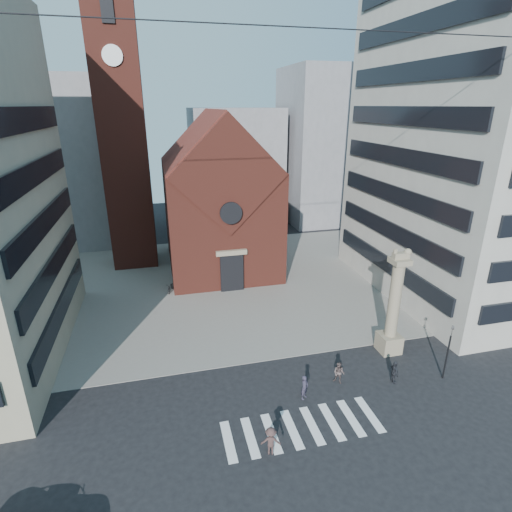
{
  "coord_description": "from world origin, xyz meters",
  "views": [
    {
      "loc": [
        -6.76,
        -20.79,
        18.38
      ],
      "look_at": [
        0.39,
        8.0,
        7.14
      ],
      "focal_mm": 28.0,
      "sensor_mm": 36.0,
      "label": 1
    }
  ],
  "objects_px": {
    "pedestrian_1": "(339,373)",
    "scooter_0": "(171,287)",
    "lion_column": "(393,312)",
    "traffic_light": "(448,351)",
    "pedestrian_0": "(305,387)",
    "pedestrian_2": "(394,372)"
  },
  "relations": [
    {
      "from": "lion_column",
      "to": "traffic_light",
      "type": "bearing_deg",
      "value": -63.54
    },
    {
      "from": "pedestrian_1",
      "to": "scooter_0",
      "type": "distance_m",
      "value": 20.8
    },
    {
      "from": "pedestrian_2",
      "to": "lion_column",
      "type": "bearing_deg",
      "value": -20.18
    },
    {
      "from": "traffic_light",
      "to": "scooter_0",
      "type": "relative_size",
      "value": 2.32
    },
    {
      "from": "pedestrian_0",
      "to": "pedestrian_1",
      "type": "xyz_separation_m",
      "value": [
        2.89,
        0.91,
        -0.06
      ]
    },
    {
      "from": "pedestrian_1",
      "to": "pedestrian_2",
      "type": "distance_m",
      "value": 3.88
    },
    {
      "from": "lion_column",
      "to": "pedestrian_1",
      "type": "height_order",
      "value": "lion_column"
    },
    {
      "from": "pedestrian_0",
      "to": "scooter_0",
      "type": "relative_size",
      "value": 0.95
    },
    {
      "from": "lion_column",
      "to": "pedestrian_0",
      "type": "xyz_separation_m",
      "value": [
        -8.43,
        -3.58,
        -2.58
      ]
    },
    {
      "from": "lion_column",
      "to": "pedestrian_1",
      "type": "bearing_deg",
      "value": -154.26
    },
    {
      "from": "lion_column",
      "to": "pedestrian_2",
      "type": "distance_m",
      "value": 4.77
    },
    {
      "from": "pedestrian_1",
      "to": "scooter_0",
      "type": "height_order",
      "value": "pedestrian_1"
    },
    {
      "from": "pedestrian_1",
      "to": "scooter_0",
      "type": "bearing_deg",
      "value": 164.65
    },
    {
      "from": "traffic_light",
      "to": "pedestrian_1",
      "type": "distance_m",
      "value": 7.79
    },
    {
      "from": "traffic_light",
      "to": "pedestrian_2",
      "type": "bearing_deg",
      "value": 173.71
    },
    {
      "from": "traffic_light",
      "to": "scooter_0",
      "type": "xyz_separation_m",
      "value": [
        -18.31,
        19.12,
        -1.75
      ]
    },
    {
      "from": "pedestrian_0",
      "to": "pedestrian_1",
      "type": "relative_size",
      "value": 1.07
    },
    {
      "from": "traffic_light",
      "to": "pedestrian_1",
      "type": "bearing_deg",
      "value": 169.99
    },
    {
      "from": "lion_column",
      "to": "traffic_light",
      "type": "xyz_separation_m",
      "value": [
        1.99,
        -4.0,
        -1.17
      ]
    },
    {
      "from": "traffic_light",
      "to": "pedestrian_0",
      "type": "height_order",
      "value": "traffic_light"
    },
    {
      "from": "lion_column",
      "to": "traffic_light",
      "type": "relative_size",
      "value": 2.02
    },
    {
      "from": "lion_column",
      "to": "pedestrian_0",
      "type": "distance_m",
      "value": 9.52
    }
  ]
}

